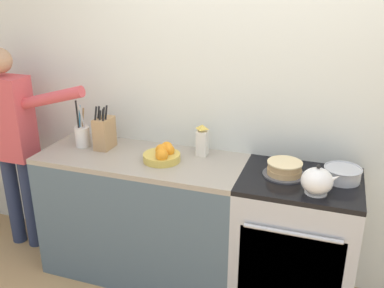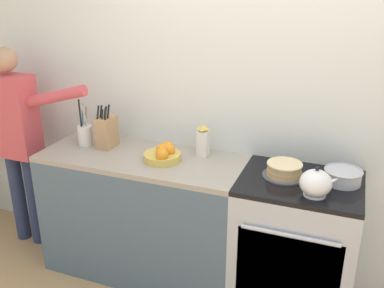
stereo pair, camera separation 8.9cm
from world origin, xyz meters
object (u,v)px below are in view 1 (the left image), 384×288
Objects in this scene: knife_block at (104,133)px; fruit_bowl at (163,155)px; layer_cake at (284,169)px; stove_range at (294,244)px; utensil_crock at (82,135)px; milk_carton at (202,141)px; tea_kettle at (317,181)px; person_baker at (12,135)px; mixing_bowl at (342,174)px.

fruit_bowl is (0.48, -0.08, -0.07)m from knife_block.
layer_cake is 0.83× the size of knife_block.
stove_range is 0.51m from layer_cake.
utensil_crock reaches higher than layer_cake.
stove_range is at bearing -2.84° from knife_block.
milk_carton is (0.86, 0.11, 0.02)m from utensil_crock.
stove_range is at bearing -1.79° from utensil_crock.
fruit_bowl is at bearing -140.40° from milk_carton.
tea_kettle is at bearing -22.36° from milk_carton.
stove_range is 0.57× the size of person_baker.
mixing_bowl is 1.76m from utensil_crock.
mixing_bowl is 1.01× the size of milk_carton.
milk_carton is (-0.57, 0.14, 0.06)m from layer_cake.
stove_range is 3.50× the size of layer_cake.
stove_range is 2.89× the size of knife_block.
person_baker is at bearing -175.27° from knife_block.
fruit_bowl is at bearing -5.47° from utensil_crock.
fruit_bowl is 1.23m from person_baker.
knife_block reaches higher than tea_kettle.
utensil_crock is (-0.17, -0.02, -0.03)m from knife_block.
fruit_bowl is 0.28m from milk_carton.
knife_block is at bearing 170.28° from fruit_bowl.
knife_block is 0.70m from milk_carton.
person_baker is (-0.76, -0.06, -0.08)m from knife_block.
layer_cake is 1.20× the size of tea_kettle.
milk_carton is at bearing -2.65° from person_baker.
mixing_bowl is at bearing 6.13° from layer_cake.
tea_kettle is 0.14× the size of person_baker.
utensil_crock reaches higher than tea_kettle.
tea_kettle reaches higher than mixing_bowl.
layer_cake is at bearing -8.33° from person_baker.
person_baker is at bearing 179.86° from stove_range.
knife_block reaches higher than mixing_bowl.
stove_range is 4.21× the size of tea_kettle.
mixing_bowl is 1.60m from knife_block.
fruit_bowl is 1.12× the size of milk_carton.
layer_cake is 2.01m from person_baker.
knife_block is 1.44× the size of milk_carton.
person_baker reaches higher than utensil_crock.
fruit_bowl is at bearing -176.20° from mixing_bowl.
utensil_crock is at bearing -172.37° from milk_carton.
layer_cake is 1.43m from utensil_crock.
layer_cake is 0.16× the size of person_baker.
mixing_bowl is (0.34, 0.04, 0.00)m from layer_cake.
mixing_bowl is at bearing -7.53° from person_baker.
utensil_crock is at bearing 172.91° from tea_kettle.
person_baker is (-1.23, 0.02, -0.01)m from fruit_bowl.
layer_cake is at bearing -173.87° from mixing_bowl.
stove_range is 1.63m from utensil_crock.
stove_range is at bearing 122.21° from tea_kettle.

